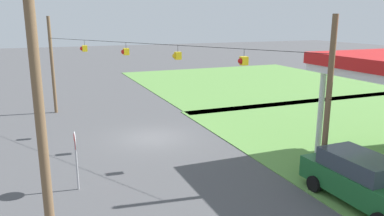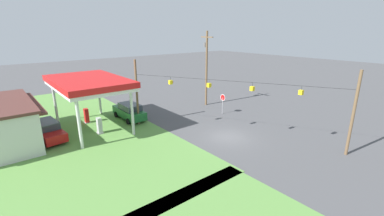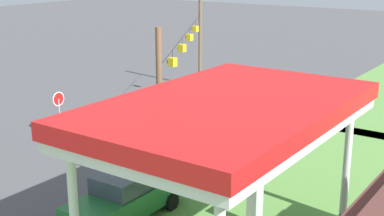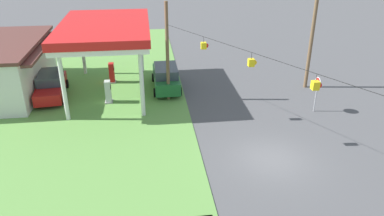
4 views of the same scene
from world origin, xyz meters
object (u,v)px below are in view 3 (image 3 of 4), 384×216
object	(u,v)px
stop_sign_roadside	(59,104)
fuel_pump_near	(255,208)
car_at_pumps_front	(127,195)
gas_station_canopy	(229,115)

from	to	relation	value
stop_sign_roadside	fuel_pump_near	bearing A→B (deg)	-102.99
fuel_pump_near	car_at_pumps_front	xyz separation A→B (m)	(2.15, -4.30, 0.19)
fuel_pump_near	car_at_pumps_front	distance (m)	4.81
fuel_pump_near	stop_sign_roadside	size ratio (longest dim) A/B	0.67
fuel_pump_near	car_at_pumps_front	bearing A→B (deg)	-63.46
car_at_pumps_front	gas_station_canopy	bearing A→B (deg)	91.66
fuel_pump_near	car_at_pumps_front	world-z (taller)	car_at_pumps_front
gas_station_canopy	stop_sign_roadside	xyz separation A→B (m)	(-5.26, -14.17, -3.03)
car_at_pumps_front	stop_sign_roadside	size ratio (longest dim) A/B	2.08
car_at_pumps_front	stop_sign_roadside	bearing A→B (deg)	-119.18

